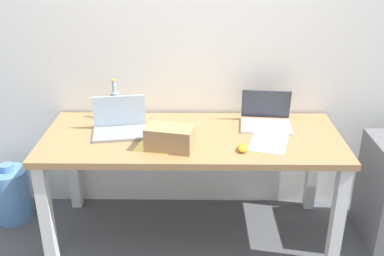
% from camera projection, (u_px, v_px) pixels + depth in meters
% --- Properties ---
extents(ground_plane, '(8.00, 8.00, 0.00)m').
position_uv_depth(ground_plane, '(192.00, 231.00, 3.04)').
color(ground_plane, '#515459').
extents(back_wall, '(5.20, 0.08, 2.60)m').
position_uv_depth(back_wall, '(193.00, 29.00, 2.91)').
color(back_wall, white).
rests_on(back_wall, ground).
extents(desk, '(1.85, 0.74, 0.73)m').
position_uv_depth(desk, '(192.00, 149.00, 2.78)').
color(desk, '#A37A4C').
rests_on(desk, ground).
extents(laptop_left, '(0.36, 0.27, 0.22)m').
position_uv_depth(laptop_left, '(120.00, 126.00, 2.76)').
color(laptop_left, gray).
rests_on(laptop_left, desk).
extents(laptop_right, '(0.34, 0.28, 0.22)m').
position_uv_depth(laptop_right, '(266.00, 119.00, 2.87)').
color(laptop_right, silver).
rests_on(laptop_right, desk).
extents(beer_bottle, '(0.06, 0.06, 0.28)m').
position_uv_depth(beer_bottle, '(115.00, 104.00, 2.94)').
color(beer_bottle, '#99B7C1').
rests_on(beer_bottle, desk).
extents(computer_mouse, '(0.08, 0.11, 0.03)m').
position_uv_depth(computer_mouse, '(243.00, 148.00, 2.55)').
color(computer_mouse, gold).
rests_on(computer_mouse, desk).
extents(cardboard_box, '(0.30, 0.21, 0.14)m').
position_uv_depth(cardboard_box, '(170.00, 138.00, 2.55)').
color(cardboard_box, tan).
rests_on(cardboard_box, desk).
extents(paper_yellow_folder, '(0.27, 0.34, 0.00)m').
position_uv_depth(paper_yellow_folder, '(158.00, 142.00, 2.65)').
color(paper_yellow_folder, '#F4E06B').
rests_on(paper_yellow_folder, desk).
extents(paper_sheet_front_right, '(0.29, 0.34, 0.00)m').
position_uv_depth(paper_sheet_front_right, '(269.00, 142.00, 2.65)').
color(paper_sheet_front_right, white).
rests_on(paper_sheet_front_right, desk).
extents(water_cooler_jug, '(0.26, 0.26, 0.43)m').
position_uv_depth(water_cooler_jug, '(12.00, 194.00, 3.11)').
color(water_cooler_jug, '#598CC6').
rests_on(water_cooler_jug, ground).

